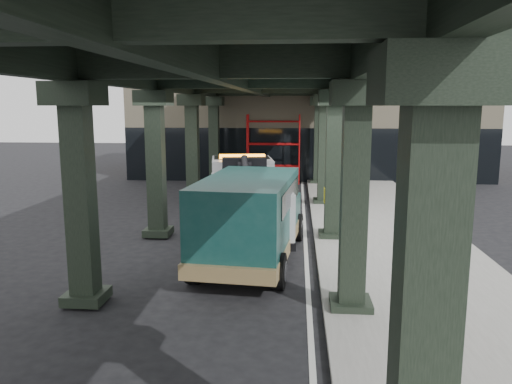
% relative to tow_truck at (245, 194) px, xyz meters
% --- Properties ---
extents(ground, '(90.00, 90.00, 0.00)m').
position_rel_tow_truck_xyz_m(ground, '(0.48, -3.06, -1.35)').
color(ground, black).
rests_on(ground, ground).
extents(sidewalk, '(5.00, 40.00, 0.15)m').
position_rel_tow_truck_xyz_m(sidewalk, '(4.98, -1.06, -1.27)').
color(sidewalk, gray).
rests_on(sidewalk, ground).
extents(lane_stripe, '(0.12, 38.00, 0.01)m').
position_rel_tow_truck_xyz_m(lane_stripe, '(2.18, -1.06, -1.34)').
color(lane_stripe, silver).
rests_on(lane_stripe, ground).
extents(viaduct, '(7.40, 32.00, 6.40)m').
position_rel_tow_truck_xyz_m(viaduct, '(0.08, -1.06, 4.12)').
color(viaduct, black).
rests_on(viaduct, ground).
extents(building, '(22.00, 10.00, 8.00)m').
position_rel_tow_truck_xyz_m(building, '(2.48, 16.94, 2.65)').
color(building, '#C6B793').
rests_on(building, ground).
extents(scaffolding, '(3.08, 0.88, 4.00)m').
position_rel_tow_truck_xyz_m(scaffolding, '(0.48, 11.59, 0.76)').
color(scaffolding, '#BB0E0F').
rests_on(scaffolding, ground).
extents(tow_truck, '(3.55, 8.65, 2.76)m').
position_rel_tow_truck_xyz_m(tow_truck, '(0.00, 0.00, 0.00)').
color(tow_truck, black).
rests_on(tow_truck, ground).
extents(towed_van, '(3.04, 6.48, 2.55)m').
position_rel_tow_truck_xyz_m(towed_van, '(0.56, -3.64, 0.02)').
color(towed_van, '#113D39').
rests_on(towed_van, ground).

